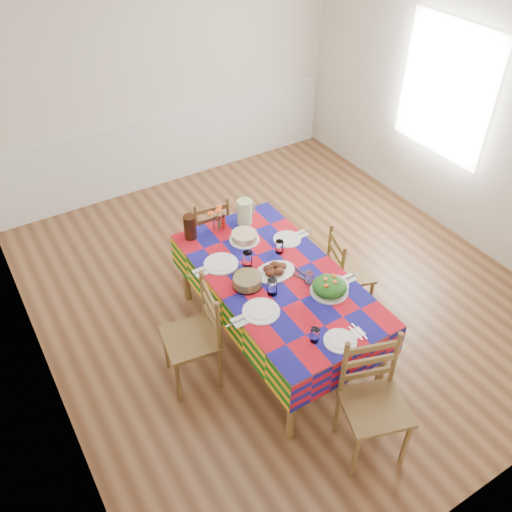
{
  "coord_description": "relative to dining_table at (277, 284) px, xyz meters",
  "views": [
    {
      "loc": [
        -2.28,
        -3.3,
        3.75
      ],
      "look_at": [
        -0.46,
        -0.32,
        0.86
      ],
      "focal_mm": 38.0,
      "sensor_mm": 36.0,
      "label": 1
    }
  ],
  "objects": [
    {
      "name": "setting_left_near",
      "position": [
        -0.27,
        -0.23,
        0.12
      ],
      "size": [
        0.53,
        0.32,
        0.14
      ],
      "rotation": [
        0.0,
        0.0,
        1.57
      ],
      "color": "white",
      "rests_on": "dining_table"
    },
    {
      "name": "setting_left_far",
      "position": [
        -0.26,
        0.33,
        0.12
      ],
      "size": [
        0.54,
        0.32,
        0.14
      ],
      "rotation": [
        0.0,
        0.0,
        1.57
      ],
      "color": "white",
      "rests_on": "dining_table"
    },
    {
      "name": "chair_left",
      "position": [
        -0.78,
        -0.01,
        -0.2
      ],
      "size": [
        0.48,
        0.49,
        0.98
      ],
      "rotation": [
        0.0,
        0.0,
        -1.73
      ],
      "color": "brown",
      "rests_on": "room"
    },
    {
      "name": "cake",
      "position": [
        0.02,
        0.57,
        0.12
      ],
      "size": [
        0.27,
        0.27,
        0.08
      ],
      "color": "white",
      "rests_on": "dining_table"
    },
    {
      "name": "chair_right",
      "position": [
        0.79,
        0.01,
        -0.24
      ],
      "size": [
        0.47,
        0.49,
        0.88
      ],
      "rotation": [
        0.0,
        0.0,
        1.26
      ],
      "color": "brown",
      "rests_on": "room"
    },
    {
      "name": "green_pitcher",
      "position": [
        0.16,
        0.79,
        0.2
      ],
      "size": [
        0.14,
        0.14,
        0.24
      ],
      "primitive_type": "cylinder",
      "color": "#B9D999",
      "rests_on": "dining_table"
    },
    {
      "name": "chair_near",
      "position": [
        0.01,
        -1.23,
        -0.18
      ],
      "size": [
        0.56,
        0.54,
        1.01
      ],
      "rotation": [
        0.0,
        0.0,
        -0.31
      ],
      "color": "brown",
      "rests_on": "room"
    },
    {
      "name": "pasta_bowl",
      "position": [
        -0.27,
        0.04,
        0.13
      ],
      "size": [
        0.24,
        0.24,
        0.09
      ],
      "color": "white",
      "rests_on": "dining_table"
    },
    {
      "name": "window_right",
      "position": [
        2.62,
        0.84,
        0.82
      ],
      "size": [
        0.0,
        1.4,
        1.4
      ],
      "primitive_type": "plane",
      "rotation": [
        0.0,
        -1.57,
        0.0
      ],
      "color": "white",
      "rests_on": "room"
    },
    {
      "name": "hot_sauce",
      "position": [
        -0.05,
        0.83,
        0.16
      ],
      "size": [
        0.03,
        0.03,
        0.15
      ],
      "primitive_type": "cylinder",
      "color": "#AF1A0E",
      "rests_on": "dining_table"
    },
    {
      "name": "meat_platter",
      "position": [
        0.01,
        0.05,
        0.11
      ],
      "size": [
        0.36,
        0.26,
        0.07
      ],
      "color": "white",
      "rests_on": "dining_table"
    },
    {
      "name": "wainscot",
      "position": [
        0.39,
        3.02,
        -0.19
      ],
      "size": [
        4.41,
        0.06,
        0.92
      ],
      "color": "white",
      "rests_on": "room"
    },
    {
      "name": "serving_utensils",
      "position": [
        0.17,
        -0.09,
        0.09
      ],
      "size": [
        0.13,
        0.3,
        0.01
      ],
      "color": "black",
      "rests_on": "dining_table"
    },
    {
      "name": "setting_near_head",
      "position": [
        -0.05,
        -0.79,
        0.11
      ],
      "size": [
        0.4,
        0.27,
        0.12
      ],
      "color": "white",
      "rests_on": "dining_table"
    },
    {
      "name": "setting_right_near",
      "position": [
        0.27,
        -0.29,
        0.11
      ],
      "size": [
        0.49,
        0.28,
        0.12
      ],
      "rotation": [
        0.0,
        0.0,
        -1.57
      ],
      "color": "white",
      "rests_on": "dining_table"
    },
    {
      "name": "dining_table",
      "position": [
        0.0,
        0.0,
        0.0
      ],
      "size": [
        1.05,
        1.96,
        0.76
      ],
      "color": "brown",
      "rests_on": "room"
    },
    {
      "name": "name_card",
      "position": [
        -0.01,
        -0.95,
        0.09
      ],
      "size": [
        0.09,
        0.03,
        0.02
      ],
      "primitive_type": "cube",
      "color": "white",
      "rests_on": "dining_table"
    },
    {
      "name": "flower_vase",
      "position": [
        -0.12,
        0.82,
        0.19
      ],
      "size": [
        0.16,
        0.13,
        0.26
      ],
      "color": "white",
      "rests_on": "dining_table"
    },
    {
      "name": "room",
      "position": [
        0.39,
        0.54,
        0.67
      ],
      "size": [
        4.58,
        5.08,
        2.78
      ],
      "color": "brown",
      "rests_on": "ground"
    },
    {
      "name": "chair_far",
      "position": [
        -0.01,
        1.24,
        -0.25
      ],
      "size": [
        0.43,
        0.42,
        0.87
      ],
      "rotation": [
        0.0,
        0.0,
        3.0
      ],
      "color": "brown",
      "rests_on": "room"
    },
    {
      "name": "salad_platter",
      "position": [
        0.26,
        -0.37,
        0.13
      ],
      "size": [
        0.31,
        0.31,
        0.13
      ],
      "color": "white",
      "rests_on": "dining_table"
    },
    {
      "name": "setting_right_far",
      "position": [
        0.3,
        0.33,
        0.11
      ],
      "size": [
        0.47,
        0.27,
        0.12
      ],
      "rotation": [
        0.0,
        0.0,
        -1.57
      ],
      "color": "white",
      "rests_on": "dining_table"
    },
    {
      "name": "tea_pitcher",
      "position": [
        -0.37,
        0.85,
        0.2
      ],
      "size": [
        0.11,
        0.11,
        0.23
      ],
      "primitive_type": "cylinder",
      "color": "black",
      "rests_on": "dining_table"
    }
  ]
}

